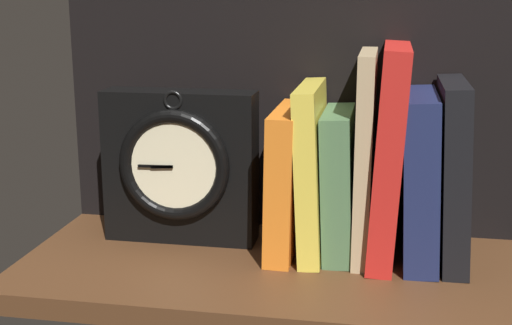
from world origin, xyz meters
The scene contains 10 objects.
ground_plane centered at (0.00, 0.00, -1.25)cm, with size 59.53×28.79×2.50cm, color #4C2D19.
back_panel centered at (0.00, 13.79, 16.02)cm, with size 59.53×1.20×32.04cm, color black.
book_orange_pandolfini centered at (1.15, 5.14, 8.83)cm, with size 3.14×15.37×17.67cm, color orange.
book_yellow_seinlanguage centered at (4.30, 5.14, 10.29)cm, with size 2.57×15.03×20.58cm, color gold.
book_green_romantic centered at (7.59, 5.14, 8.79)cm, with size 3.41×12.86×17.58cm, color #476B44.
book_tan_shortstories centered at (10.53, 5.14, 12.31)cm, with size 1.88×13.62×24.63cm, color tan.
book_red_requiem centered at (13.28, 5.14, 12.68)cm, with size 3.02×16.11×25.37cm, color red.
book_navy_bierce centered at (17.04, 5.14, 9.96)cm, with size 3.90×15.40×19.93cm, color #192147.
book_black_skeptic centered at (20.77, 5.14, 10.71)cm, with size 2.95×14.79×21.43cm, color black.
framed_clock centered at (-12.58, 5.60, 9.82)cm, with size 19.32×6.35×19.74cm.
Camera 1 is at (12.89, -78.10, 31.94)cm, focal length 49.84 mm.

